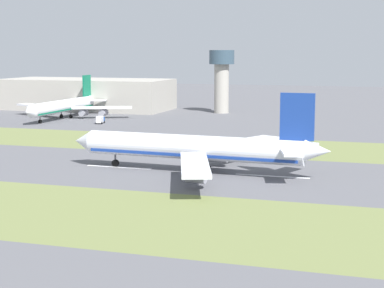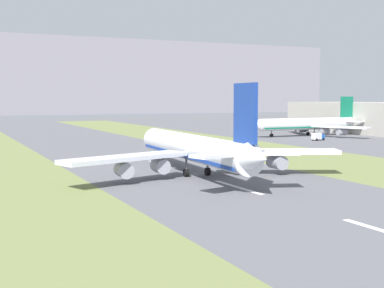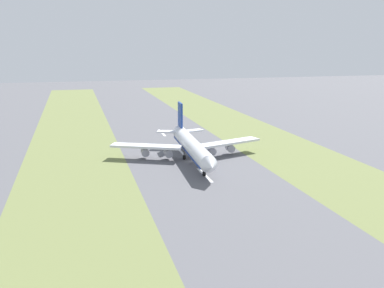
{
  "view_description": "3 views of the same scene",
  "coord_description": "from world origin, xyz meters",
  "px_view_note": "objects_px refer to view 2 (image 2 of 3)",
  "views": [
    {
      "loc": [
        -149.76,
        -47.46,
        29.95
      ],
      "look_at": [
        -0.56,
        -0.25,
        7.0
      ],
      "focal_mm": 60.0,
      "sensor_mm": 36.0,
      "label": 1
    },
    {
      "loc": [
        -51.99,
        -110.49,
        17.38
      ],
      "look_at": [
        -0.56,
        -0.25,
        7.0
      ],
      "focal_mm": 50.0,
      "sensor_mm": 36.0,
      "label": 2
    },
    {
      "loc": [
        43.72,
        167.76,
        46.31
      ],
      "look_at": [
        -0.56,
        -0.25,
        7.0
      ],
      "focal_mm": 42.0,
      "sensor_mm": 36.0,
      "label": 3
    }
  ],
  "objects_px": {
    "terminal_building": "(364,117)",
    "airplane_parked_apron": "(310,124)",
    "airplane_main_jet": "(195,149)",
    "service_truck": "(318,136)"
  },
  "relations": [
    {
      "from": "terminal_building",
      "to": "airplane_parked_apron",
      "type": "distance_m",
      "value": 44.71
    },
    {
      "from": "airplane_main_jet",
      "to": "airplane_parked_apron",
      "type": "xyz_separation_m",
      "value": [
        103.41,
        93.68,
        -0.56
      ]
    },
    {
      "from": "service_truck",
      "to": "airplane_main_jet",
      "type": "bearing_deg",
      "value": -142.05
    },
    {
      "from": "service_truck",
      "to": "terminal_building",
      "type": "bearing_deg",
      "value": 31.41
    },
    {
      "from": "airplane_parked_apron",
      "to": "terminal_building",
      "type": "bearing_deg",
      "value": 14.31
    },
    {
      "from": "terminal_building",
      "to": "service_truck",
      "type": "height_order",
      "value": "terminal_building"
    },
    {
      "from": "airplane_main_jet",
      "to": "service_truck",
      "type": "relative_size",
      "value": 10.65
    },
    {
      "from": "airplane_main_jet",
      "to": "terminal_building",
      "type": "bearing_deg",
      "value": 35.52
    },
    {
      "from": "terminal_building",
      "to": "service_truck",
      "type": "relative_size",
      "value": 13.48
    },
    {
      "from": "airplane_main_jet",
      "to": "terminal_building",
      "type": "height_order",
      "value": "airplane_main_jet"
    }
  ]
}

